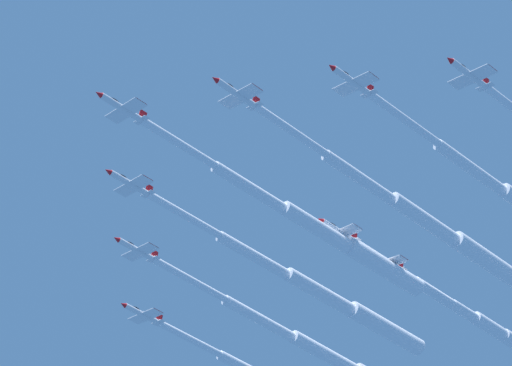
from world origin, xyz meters
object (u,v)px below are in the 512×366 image
(jet_port_inner, at_px, (432,225))
(jet_starboard_mid, at_px, (334,359))
(jet_starboard_inner, at_px, (328,297))
(jet_lead, at_px, (325,232))
(jet_trail_port, at_px, (510,340))

(jet_port_inner, bearing_deg, jet_starboard_mid, 129.72)
(jet_starboard_inner, bearing_deg, jet_lead, -75.20)
(jet_trail_port, bearing_deg, jet_port_inner, -99.37)
(jet_port_inner, height_order, jet_starboard_mid, jet_port_inner)
(jet_lead, bearing_deg, jet_trail_port, 61.90)
(jet_lead, xyz_separation_m, jet_starboard_mid, (-10.10, 40.72, 0.93))
(jet_lead, height_order, jet_starboard_mid, jet_starboard_mid)
(jet_starboard_inner, relative_size, jet_trail_port, 0.96)
(jet_starboard_mid, relative_size, jet_trail_port, 1.03)
(jet_trail_port, bearing_deg, jet_lead, -118.10)
(jet_port_inner, distance_m, jet_trail_port, 42.51)
(jet_starboard_inner, bearing_deg, jet_starboard_mid, 103.13)
(jet_starboard_mid, xyz_separation_m, jet_trail_port, (35.72, 7.26, 1.50))
(jet_starboard_inner, height_order, jet_starboard_mid, jet_starboard_mid)
(jet_starboard_mid, distance_m, jet_trail_port, 36.48)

